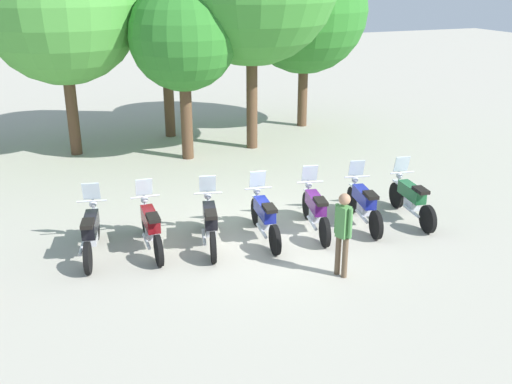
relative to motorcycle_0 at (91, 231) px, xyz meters
name	(u,v)px	position (x,y,z in m)	size (l,w,h in m)	color
ground_plane	(264,237)	(3.62, -0.54, -0.52)	(80.00, 80.00, 0.00)	#ADA899
motorcycle_0	(91,231)	(0.00, 0.00, 0.00)	(0.76, 2.16, 1.37)	black
motorcycle_1	(151,226)	(1.20, -0.16, 0.00)	(0.62, 2.19, 1.37)	black
motorcycle_2	(210,222)	(2.42, -0.43, 0.00)	(0.78, 2.16, 1.37)	black
motorcycle_3	(265,216)	(3.62, -0.54, 0.00)	(0.65, 2.19, 1.37)	black
motorcycle_4	(315,209)	(4.83, -0.59, 0.00)	(0.76, 2.16, 1.37)	black
motorcycle_5	(364,203)	(6.04, -0.65, 0.00)	(0.74, 2.17, 1.37)	black
motorcycle_6	(411,198)	(7.24, -0.79, 0.00)	(0.67, 2.18, 1.37)	black
person_0	(343,229)	(4.35, -2.66, 0.47)	(0.29, 0.40, 1.69)	brown
tree_1	(60,4)	(0.35, 7.55, 4.09)	(4.76, 4.76, 7.00)	brown
tree_2	(183,37)	(3.58, 5.82, 3.20)	(3.23, 3.23, 5.36)	brown
tree_3	(164,4)	(3.69, 8.63, 3.99)	(3.69, 3.69, 6.37)	brown
tree_5	(305,10)	(8.72, 8.31, 3.70)	(4.48, 4.48, 6.47)	brown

